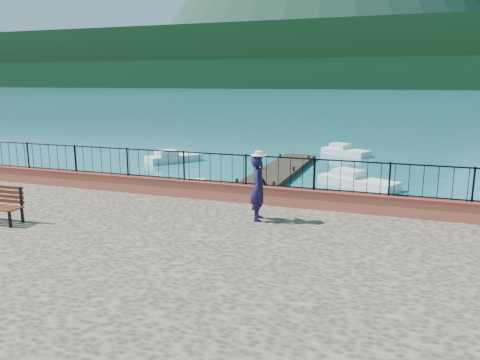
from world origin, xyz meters
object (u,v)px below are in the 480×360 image
Objects in this scene: person at (258,188)px; boat_1 at (358,179)px; boat_4 at (346,149)px; boat_3 at (174,155)px; boat_0 at (201,189)px.

person reaches higher than boat_1.
boat_1 is 9.96m from boat_4.
person is 17.40m from boat_3.
boat_0 is 15.01m from boat_4.
boat_3 is at bearing 24.98° from person.
boat_0 is at bearing -108.85° from boat_3.
boat_0 is 1.11× the size of boat_1.
person is 10.95m from boat_1.
person reaches higher than boat_3.
boat_1 and boat_4 have the same top height.
boat_3 is (-10.04, 14.10, -1.72)m from person.
boat_0 and boat_4 have the same top height.
boat_1 is 1.13× the size of boat_3.
boat_0 is 9.67m from boat_3.
person is at bearing -108.08° from boat_3.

